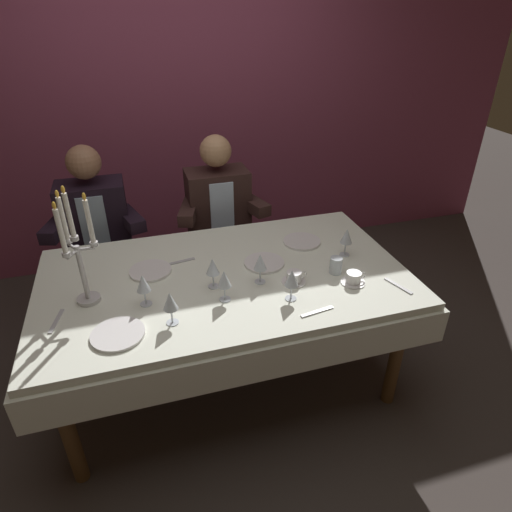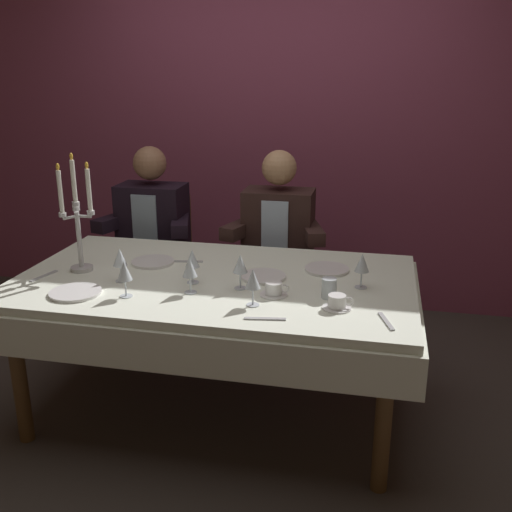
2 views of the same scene
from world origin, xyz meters
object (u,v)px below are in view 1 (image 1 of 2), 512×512
(wine_glass_1, at_px, (346,237))
(coffee_cup_0, at_px, (294,278))
(wine_glass_0, at_px, (224,280))
(dinner_plate_0, at_px, (302,242))
(dinner_plate_1, at_px, (150,271))
(candelabra, at_px, (78,254))
(wine_glass_5, at_px, (260,263))
(dinner_plate_3, at_px, (118,334))
(coffee_cup_1, at_px, (354,278))
(wine_glass_4, at_px, (292,279))
(water_tumbler_0, at_px, (336,265))
(wine_glass_3, at_px, (170,302))
(wine_glass_2, at_px, (213,267))
(dining_table, at_px, (226,293))
(dinner_plate_2, at_px, (264,263))
(wine_glass_6, at_px, (143,284))
(seated_diner_0, at_px, (96,221))
(seated_diner_1, at_px, (218,207))

(wine_glass_1, xyz_separation_m, coffee_cup_0, (-0.37, -0.18, -0.09))
(wine_glass_0, bearing_deg, coffee_cup_0, 7.47)
(dinner_plate_0, xyz_separation_m, wine_glass_1, (0.18, -0.21, 0.11))
(dinner_plate_1, distance_m, wine_glass_1, 1.08)
(candelabra, relative_size, wine_glass_5, 3.57)
(dinner_plate_3, xyz_separation_m, coffee_cup_1, (1.16, 0.08, 0.02))
(wine_glass_4, bearing_deg, water_tumbler_0, 26.56)
(wine_glass_3, height_order, coffee_cup_1, wine_glass_3)
(dinner_plate_3, height_order, wine_glass_0, wine_glass_0)
(candelabra, relative_size, wine_glass_2, 3.57)
(wine_glass_4, height_order, coffee_cup_1, wine_glass_4)
(candelabra, bearing_deg, dining_table, 3.43)
(wine_glass_4, relative_size, water_tumbler_0, 1.81)
(coffee_cup_1, bearing_deg, dinner_plate_0, 100.69)
(wine_glass_0, xyz_separation_m, wine_glass_4, (0.31, -0.08, 0.00))
(candelabra, height_order, wine_glass_4, candelabra)
(dinner_plate_0, bearing_deg, dining_table, -157.70)
(dinner_plate_2, height_order, coffee_cup_1, coffee_cup_1)
(wine_glass_2, height_order, wine_glass_5, same)
(wine_glass_0, bearing_deg, wine_glass_3, -158.55)
(dinner_plate_2, relative_size, coffee_cup_1, 1.66)
(dinner_plate_3, height_order, wine_glass_3, wine_glass_3)
(wine_glass_4, height_order, water_tumbler_0, wine_glass_4)
(wine_glass_1, relative_size, wine_glass_6, 1.00)
(dinner_plate_2, relative_size, coffee_cup_0, 1.66)
(coffee_cup_1, height_order, seated_diner_0, seated_diner_0)
(wine_glass_1, xyz_separation_m, wine_glass_5, (-0.54, -0.13, 0.00))
(dinner_plate_0, height_order, coffee_cup_0, coffee_cup_0)
(wine_glass_0, relative_size, seated_diner_1, 0.13)
(dinner_plate_2, distance_m, seated_diner_1, 0.85)
(dining_table, bearing_deg, coffee_cup_0, -27.77)
(coffee_cup_1, xyz_separation_m, seated_diner_1, (-0.45, 1.15, -0.03))
(wine_glass_1, height_order, wine_glass_5, same)
(wine_glass_3, xyz_separation_m, coffee_cup_1, (0.92, 0.06, -0.09))
(dining_table, height_order, coffee_cup_1, coffee_cup_1)
(dinner_plate_3, distance_m, wine_glass_3, 0.26)
(dining_table, xyz_separation_m, wine_glass_0, (-0.05, -0.22, 0.23))
(wine_glass_6, bearing_deg, coffee_cup_0, -1.81)
(water_tumbler_0, bearing_deg, coffee_cup_0, -174.97)
(candelabra, relative_size, dinner_plate_3, 2.53)
(wine_glass_5, height_order, wine_glass_6, same)
(wine_glass_4, bearing_deg, dinner_plate_1, 144.86)
(wine_glass_0, xyz_separation_m, wine_glass_6, (-0.37, 0.07, 0.00))
(wine_glass_0, distance_m, coffee_cup_1, 0.67)
(wine_glass_5, height_order, water_tumbler_0, wine_glass_5)
(dinner_plate_1, height_order, dinner_plate_3, same)
(wine_glass_3, distance_m, wine_glass_6, 0.20)
(dinner_plate_2, xyz_separation_m, dinner_plate_3, (-0.78, -0.38, 0.00))
(wine_glass_0, bearing_deg, dining_table, 77.20)
(wine_glass_2, xyz_separation_m, seated_diner_0, (-0.59, 0.98, -0.12))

